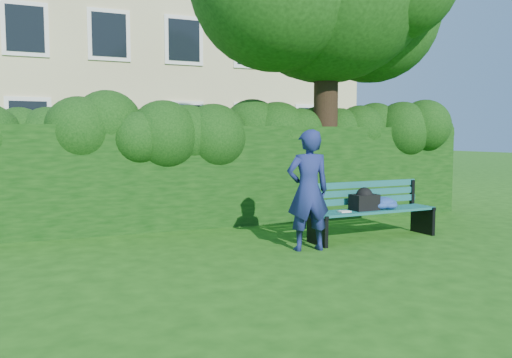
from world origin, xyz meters
name	(u,v)px	position (x,y,z in m)	size (l,w,h in m)	color
ground	(271,247)	(0.00, 0.00, 0.00)	(80.00, 80.00, 0.00)	#1A4C10
apartment_building	(129,25)	(0.00, 13.99, 6.00)	(16.00, 8.08, 12.00)	tan
hedge	(224,175)	(0.00, 2.20, 0.90)	(10.00, 1.00, 1.80)	black
park_bench	(372,207)	(1.72, -0.03, 0.51)	(2.21, 0.70, 0.89)	#0E4844
man_reading	(308,190)	(0.39, -0.39, 0.86)	(0.62, 0.41, 1.71)	navy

